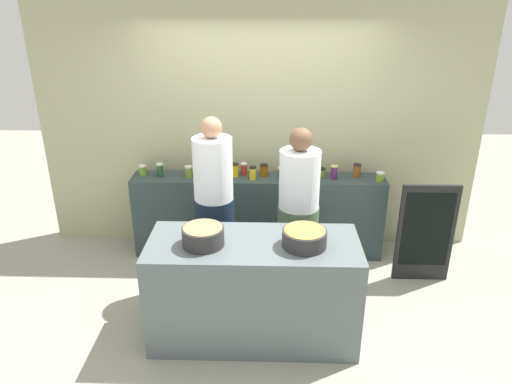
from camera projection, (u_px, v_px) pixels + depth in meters
ground at (255, 311)px, 4.40m from camera, size 12.00×12.00×0.00m
storefront_wall at (259, 114)px, 5.15m from camera, size 4.80×0.12×3.00m
display_shelf at (258, 215)px, 5.24m from camera, size 2.70×0.36×0.90m
prep_table at (254, 289)px, 3.95m from camera, size 1.70×0.70×0.89m
preserve_jar_0 at (143, 170)px, 5.09m from camera, size 0.08×0.08×0.12m
preserve_jar_1 at (160, 170)px, 5.05m from camera, size 0.07×0.07×0.15m
preserve_jar_2 at (189, 172)px, 5.05m from camera, size 0.08×0.08×0.12m
preserve_jar_3 at (198, 170)px, 5.09m from camera, size 0.09×0.09×0.12m
preserve_jar_4 at (217, 173)px, 5.05m from camera, size 0.08×0.08×0.10m
preserve_jar_5 at (235, 170)px, 5.07m from camera, size 0.09×0.09×0.14m
preserve_jar_6 at (244, 169)px, 5.10m from camera, size 0.07×0.07×0.13m
preserve_jar_7 at (253, 173)px, 4.97m from camera, size 0.07×0.07×0.14m
preserve_jar_8 at (264, 170)px, 5.07m from camera, size 0.09×0.09×0.13m
preserve_jar_9 at (282, 173)px, 4.98m from camera, size 0.08×0.08×0.13m
preserve_jar_10 at (299, 172)px, 5.01m from camera, size 0.09×0.09×0.13m
preserve_jar_11 at (313, 173)px, 4.99m from camera, size 0.07×0.07×0.13m
preserve_jar_12 at (322, 172)px, 5.05m from camera, size 0.08×0.08×0.10m
preserve_jar_13 at (334, 172)px, 4.99m from camera, size 0.07×0.07×0.15m
preserve_jar_14 at (357, 170)px, 5.05m from camera, size 0.09×0.09×0.14m
preserve_jar_15 at (380, 177)px, 4.94m from camera, size 0.09×0.09×0.10m
cooking_pot_left at (203, 236)px, 3.71m from camera, size 0.33×0.33×0.15m
cooking_pot_center at (304, 238)px, 3.69m from camera, size 0.35×0.35×0.14m
cook_with_tongs at (215, 215)px, 4.49m from camera, size 0.38×0.38×1.73m
cook_in_cap at (298, 221)px, 4.48m from camera, size 0.39×0.39×1.64m
chalkboard_sign at (426, 233)px, 4.69m from camera, size 0.56×0.05×1.04m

